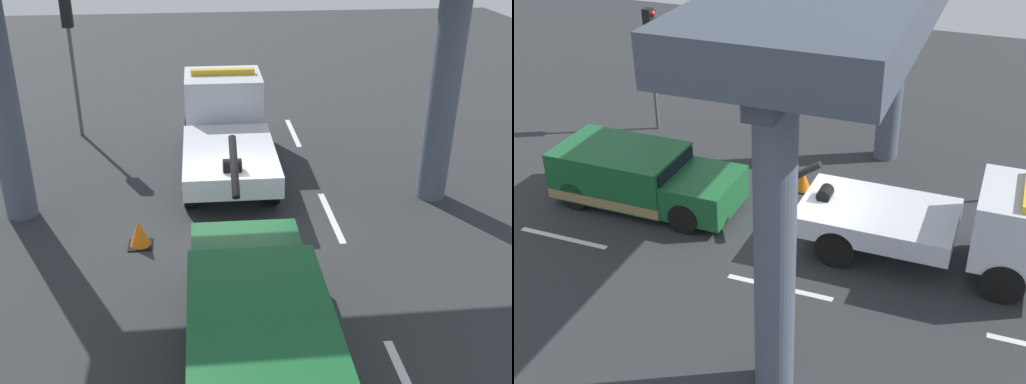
{
  "view_description": "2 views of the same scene",
  "coord_description": "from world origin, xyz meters",
  "views": [
    {
      "loc": [
        -13.0,
        0.84,
        7.12
      ],
      "look_at": [
        -1.15,
        -0.39,
        1.34
      ],
      "focal_mm": 42.8,
      "sensor_mm": 36.0,
      "label": 1
    },
    {
      "loc": [
        4.15,
        -14.24,
        9.82
      ],
      "look_at": [
        -0.76,
        -0.96,
        1.67
      ],
      "focal_mm": 47.26,
      "sensor_mm": 36.0,
      "label": 2
    }
  ],
  "objects": [
    {
      "name": "lane_stripe_mid",
      "position": [
        0.0,
        -2.38,
        0.0
      ],
      "size": [
        2.6,
        0.16,
        0.01
      ],
      "primitive_type": "cube",
      "color": "silver",
      "rests_on": "ground"
    },
    {
      "name": "towed_van_green",
      "position": [
        -5.01,
        0.0,
        0.78
      ],
      "size": [
        5.22,
        2.25,
        1.58
      ],
      "color": "#195B2D",
      "rests_on": "ground"
    },
    {
      "name": "traffic_light_near",
      "position": [
        -6.98,
        4.61,
        3.06
      ],
      "size": [
        0.39,
        0.32,
        4.19
      ],
      "color": "#515456",
      "rests_on": "ground"
    },
    {
      "name": "lane_stripe_west",
      "position": [
        -6.0,
        -2.38,
        0.0
      ],
      "size": [
        2.6,
        0.16,
        0.01
      ],
      "primitive_type": "cube",
      "color": "silver",
      "rests_on": "ground"
    },
    {
      "name": "overpass_structure",
      "position": [
        0.9,
        0.0,
        6.1
      ],
      "size": [
        3.6,
        12.44,
        7.07
      ],
      "color": "#4C5666",
      "rests_on": "ground"
    },
    {
      "name": "traffic_cone_orange",
      "position": [
        -0.9,
        2.22,
        0.31
      ],
      "size": [
        0.54,
        0.54,
        0.64
      ],
      "color": "orange",
      "rests_on": "ground"
    },
    {
      "name": "tow_truck_white",
      "position": [
        3.67,
        -0.01,
        1.2
      ],
      "size": [
        7.26,
        2.47,
        2.46
      ],
      "color": "silver",
      "rests_on": "ground"
    },
    {
      "name": "ground_plane",
      "position": [
        0.0,
        0.0,
        -0.05
      ],
      "size": [
        60.0,
        40.0,
        0.1
      ],
      "primitive_type": "cube",
      "color": "#2D3033"
    }
  ]
}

